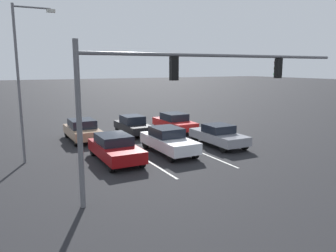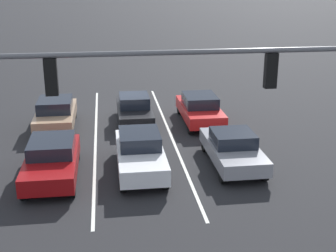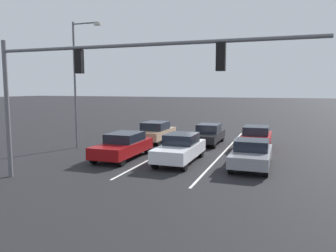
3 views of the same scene
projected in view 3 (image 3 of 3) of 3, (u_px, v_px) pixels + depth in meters
The scene contains 11 objects.
ground_plane at pixel (207, 143), 24.34m from camera, with size 240.00×240.00×0.00m, color black.
lane_stripe_left_divider at pixel (225, 151), 21.31m from camera, with size 0.12×17.18×0.01m, color silver.
lane_stripe_center_divider at pixel (173, 147), 22.51m from camera, with size 0.12×17.18×0.01m, color silver.
car_maroon_rightlane_front at pixel (123, 145), 18.91m from camera, with size 1.92×4.57×1.46m.
car_white_midlane_front at pixel (180, 148), 17.92m from camera, with size 1.81×4.63×1.55m.
car_gray_leftlane_front at pixel (252, 153), 16.74m from camera, with size 1.87×4.44×1.43m.
car_tan_rightlane_second at pixel (155, 132), 24.72m from camera, with size 1.88×4.32×1.51m.
car_red_leftlane_second at pixel (256, 137), 22.14m from camera, with size 1.86×4.50×1.49m.
car_black_midlane_second at pixel (208, 134), 23.74m from camera, with size 1.73×4.26×1.45m.
traffic_signal_gantry at pixel (88, 75), 13.14m from camera, with size 13.19×0.37×6.14m.
street_lamp_right_shoulder at pixel (78, 76), 21.69m from camera, with size 2.13×0.24×8.35m.
Camera 3 is at (-5.27, 23.62, 4.05)m, focal length 35.00 mm.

